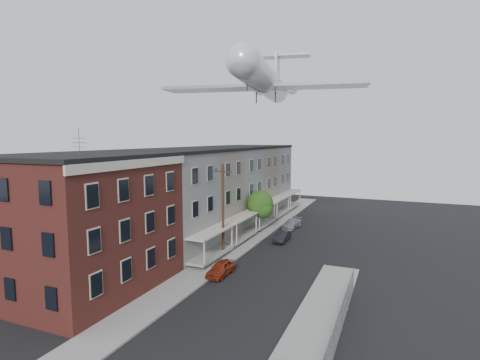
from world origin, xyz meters
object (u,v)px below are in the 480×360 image
(car_mid, at_px, (282,237))
(airplane, at_px, (265,81))
(utility_pole, at_px, (223,209))
(street_tree, at_px, (261,205))
(car_far, at_px, (292,224))
(car_near, at_px, (221,268))

(car_mid, relative_size, airplane, 0.14)
(utility_pole, bearing_deg, street_tree, 88.11)
(car_mid, distance_m, airplane, 17.40)
(car_mid, height_order, car_far, car_far)
(car_far, bearing_deg, utility_pole, -96.09)
(car_near, xyz_separation_m, car_far, (1.11, 18.55, -0.03))
(car_mid, distance_m, car_far, 6.63)
(utility_pole, xyz_separation_m, car_near, (2.00, -4.63, -4.07))
(street_tree, relative_size, car_near, 1.47)
(street_tree, bearing_deg, airplane, -58.13)
(car_mid, bearing_deg, utility_pole, -117.53)
(car_mid, bearing_deg, car_near, -98.68)
(car_near, xyz_separation_m, car_mid, (1.80, 11.95, -0.04))
(car_far, xyz_separation_m, airplane, (-1.74, -5.67, 17.19))
(utility_pole, xyz_separation_m, airplane, (1.37, 8.25, 13.09))
(utility_pole, bearing_deg, airplane, 80.57)
(street_tree, bearing_deg, utility_pole, -91.89)
(car_far, bearing_deg, airplane, -100.57)
(car_mid, bearing_deg, street_tree, 143.09)
(street_tree, distance_m, airplane, 14.45)
(car_far, bearing_deg, car_near, -86.92)
(street_tree, distance_m, car_near, 14.92)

